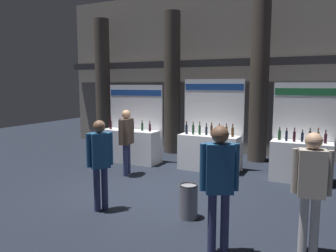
{
  "coord_description": "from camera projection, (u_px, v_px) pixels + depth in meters",
  "views": [
    {
      "loc": [
        3.43,
        -6.23,
        2.41
      ],
      "look_at": [
        -0.39,
        1.58,
        1.3
      ],
      "focal_mm": 35.02,
      "sensor_mm": 36.0,
      "label": 1
    }
  ],
  "objects": [
    {
      "name": "exhibitor_booth_2",
      "position": [
        301.0,
        157.0,
        8.11
      ],
      "size": [
        1.49,
        0.66,
        2.45
      ],
      "color": "white",
      "rests_on": "ground_plane"
    },
    {
      "name": "trash_bin",
      "position": [
        188.0,
        201.0,
        5.9
      ],
      "size": [
        0.34,
        0.34,
        0.63
      ],
      "color": "slate",
      "rests_on": "ground_plane"
    },
    {
      "name": "ground_plane",
      "position": [
        153.0,
        192.0,
        7.35
      ],
      "size": [
        25.32,
        25.32,
        0.0
      ],
      "primitive_type": "plane",
      "color": "black"
    },
    {
      "name": "exhibitor_booth_1",
      "position": [
        209.0,
        148.0,
        9.19
      ],
      "size": [
        1.76,
        0.66,
        2.55
      ],
      "color": "white",
      "rests_on": "ground_plane"
    },
    {
      "name": "visitor_2",
      "position": [
        219.0,
        178.0,
        4.58
      ],
      "size": [
        0.5,
        0.36,
        1.85
      ],
      "rotation": [
        0.0,
        0.0,
        3.6
      ],
      "color": "navy",
      "rests_on": "ground_plane"
    },
    {
      "name": "visitor_3",
      "position": [
        311.0,
        182.0,
        4.56
      ],
      "size": [
        0.53,
        0.3,
        1.76
      ],
      "rotation": [
        0.0,
        0.0,
        0.18
      ],
      "color": "silver",
      "rests_on": "ground_plane"
    },
    {
      "name": "hall_colonnade",
      "position": [
        219.0,
        74.0,
        11.28
      ],
      "size": [
        12.66,
        1.32,
        5.69
      ],
      "color": "gray",
      "rests_on": "ground_plane"
    },
    {
      "name": "visitor_1",
      "position": [
        100.0,
        157.0,
        6.17
      ],
      "size": [
        0.4,
        0.43,
        1.74
      ],
      "rotation": [
        0.0,
        0.0,
        4.08
      ],
      "color": "navy",
      "rests_on": "ground_plane"
    },
    {
      "name": "exhibitor_booth_0",
      "position": [
        131.0,
        143.0,
        10.17
      ],
      "size": [
        1.89,
        0.7,
        2.38
      ],
      "color": "white",
      "rests_on": "ground_plane"
    },
    {
      "name": "visitor_5",
      "position": [
        126.0,
        136.0,
        8.61
      ],
      "size": [
        0.32,
        0.61,
        1.74
      ],
      "rotation": [
        0.0,
        0.0,
        1.74
      ],
      "color": "navy",
      "rests_on": "ground_plane"
    }
  ]
}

